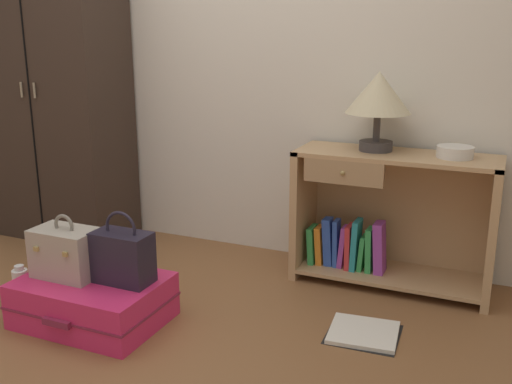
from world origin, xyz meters
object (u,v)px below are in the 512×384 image
bookshelf (386,219)px  bottle (21,287)px  handbag (122,256)px  table_lamp (378,96)px  bowl (455,152)px  suitcase_large (93,300)px  open_book_on_floor (363,333)px  train_case (66,252)px  wardrobe (56,87)px

bookshelf → bottle: bearing=-147.3°
handbag → table_lamp: bearing=47.2°
bookshelf → bowl: bearing=-0.6°
suitcase_large → bowl: bearing=34.5°
bottle → handbag: bearing=4.4°
bowl → handbag: bearing=-143.5°
bowl → open_book_on_floor: size_ratio=0.54×
handbag → train_case: bearing=-170.1°
table_lamp → open_book_on_floor: 1.17m
table_lamp → bottle: bearing=-145.6°
suitcase_large → bottle: size_ratio=3.15×
wardrobe → bookshelf: (2.09, 0.05, -0.61)m
wardrobe → suitcase_large: bearing=-44.5°
bookshelf → train_case: bearing=-141.3°
handbag → bookshelf: bearing=44.4°
wardrobe → handbag: bearing=-39.1°
table_lamp → suitcase_large: (-1.05, -1.01, -0.88)m
bowl → table_lamp: bearing=177.5°
bookshelf → train_case: bookshelf is taller
bookshelf → suitcase_large: 1.52m
bookshelf → bottle: (-1.56, -1.00, -0.25)m
table_lamp → bowl: bearing=-2.5°
train_case → open_book_on_floor: (1.30, 0.38, -0.32)m
bookshelf → open_book_on_floor: (0.05, -0.62, -0.34)m
bookshelf → train_case: (-1.25, -1.00, -0.02)m
bowl → bookshelf: bearing=179.4°
wardrobe → train_case: bearing=-48.7°
wardrobe → train_case: size_ratio=6.48×
bowl → open_book_on_floor: 0.99m
wardrobe → bookshelf: size_ratio=1.90×
train_case → bottle: 0.38m
table_lamp → bowl: size_ratio=2.27×
bottle → open_book_on_floor: bearing=13.4°
table_lamp → handbag: 1.47m
handbag → bottle: (-0.58, -0.04, -0.23)m
bowl → suitcase_large: 1.86m
table_lamp → bottle: (-1.48, -1.01, -0.89)m
bowl → suitcase_large: bearing=-145.5°
bowl → suitcase_large: bowl is taller
handbag → wardrobe: bearing=140.9°
handbag → bottle: bearing=-175.6°
suitcase_large → handbag: handbag is taller
train_case → handbag: handbag is taller
table_lamp → open_book_on_floor: (0.13, -0.63, -0.98)m
wardrobe → bowl: 2.41m
bookshelf → train_case: 1.60m
suitcase_large → train_case: train_case is taller
train_case → open_book_on_floor: size_ratio=0.91×
table_lamp → train_case: size_ratio=1.35×
bookshelf → handbag: size_ratio=3.06×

